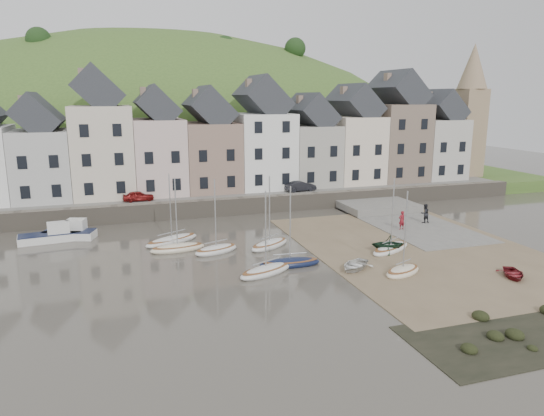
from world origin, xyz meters
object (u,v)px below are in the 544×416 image
object	(u,v)px
car_left	(138,196)
car_right	(301,186)
rowboat_red	(513,273)
person_red	(402,220)
person_dark	(425,213)
rowboat_green	(388,243)
sailboat_0	(172,240)
rowboat_white	(355,265)

from	to	relation	value
car_left	car_right	xyz separation A→B (m)	(18.47, 0.00, 0.06)
rowboat_red	car_left	world-z (taller)	car_left
person_red	person_dark	world-z (taller)	person_dark
rowboat_green	person_red	bearing A→B (deg)	154.24
person_dark	car_right	bearing A→B (deg)	-59.68
sailboat_0	car_right	size ratio (longest dim) A/B	1.73
car_left	rowboat_red	bearing A→B (deg)	-142.20
person_dark	sailboat_0	bearing A→B (deg)	-6.73
rowboat_green	person_red	distance (m)	7.41
rowboat_white	car_left	bearing A→B (deg)	175.53
car_right	rowboat_green	bearing A→B (deg)	175.66
rowboat_green	car_left	world-z (taller)	car_left
person_red	rowboat_white	bearing A→B (deg)	35.72
rowboat_green	person_red	xyz separation A→B (m)	(4.83, 5.62, 0.25)
sailboat_0	car_right	bearing A→B (deg)	34.71
rowboat_white	car_right	size ratio (longest dim) A/B	0.82
rowboat_white	person_dark	bearing A→B (deg)	91.42
rowboat_red	car_left	xyz separation A→B (m)	(-23.94, 27.40, 1.81)
rowboat_red	car_right	size ratio (longest dim) A/B	0.72
car_left	person_dark	bearing A→B (deg)	-117.95
car_right	car_left	bearing A→B (deg)	85.28
car_left	car_right	size ratio (longest dim) A/B	0.88
sailboat_0	rowboat_red	distance (m)	27.10
sailboat_0	person_dark	distance (m)	24.95
rowboat_green	rowboat_red	world-z (taller)	rowboat_green
sailboat_0	person_red	xyz separation A→B (m)	(21.32, -2.55, 0.75)
car_right	rowboat_red	bearing A→B (deg)	-173.43
car_left	person_red	bearing A→B (deg)	-124.00
rowboat_red	rowboat_white	bearing A→B (deg)	-178.97
rowboat_green	person_dark	xyz separation A→B (m)	(8.42, 7.13, 0.32)
car_left	car_right	bearing A→B (deg)	-93.35
person_dark	car_right	world-z (taller)	car_right
rowboat_white	car_right	world-z (taller)	car_right
person_red	car_right	world-z (taller)	car_right
person_dark	car_right	distance (m)	15.08
sailboat_0	rowboat_red	size ratio (longest dim) A/B	2.39
car_right	rowboat_white	bearing A→B (deg)	164.26
sailboat_0	rowboat_white	bearing A→B (deg)	-42.88
person_red	car_right	size ratio (longest dim) A/B	0.49
person_red	person_dark	distance (m)	3.90
person_dark	rowboat_green	bearing A→B (deg)	35.90
car_right	person_red	bearing A→B (deg)	-165.07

